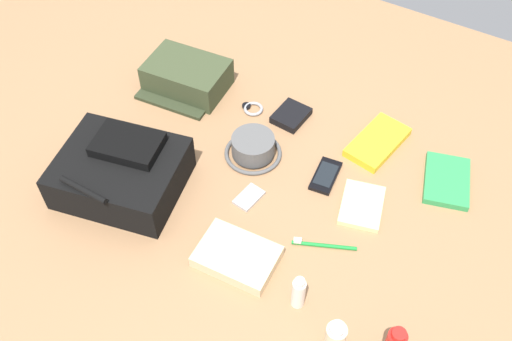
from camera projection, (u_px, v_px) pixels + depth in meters
ground_plane at (256, 182)px, 1.65m from camera, size 2.64×2.02×0.02m
backpack at (121, 171)px, 1.58m from camera, size 0.38×0.34×0.14m
toiletry_pouch at (186, 77)px, 1.86m from camera, size 0.27×0.24×0.09m
bucket_hat at (253, 148)px, 1.68m from camera, size 0.17×0.17×0.07m
lotion_bottle at (335, 338)px, 1.28m from camera, size 0.05×0.05×0.11m
toothpaste_tube at (299, 293)px, 1.36m from camera, size 0.03×0.03×0.11m
paperback_novel at (447, 181)px, 1.63m from camera, size 0.17×0.21×0.02m
travel_guidebook at (377, 142)px, 1.72m from camera, size 0.14×0.22×0.02m
cell_phone at (326, 176)px, 1.64m from camera, size 0.08×0.13×0.01m
media_player at (249, 197)px, 1.60m from camera, size 0.06×0.09×0.01m
wristwatch at (252, 108)px, 1.82m from camera, size 0.07×0.06×0.01m
toothbrush at (320, 245)px, 1.50m from camera, size 0.16×0.08×0.02m
wallet at (291, 116)px, 1.79m from camera, size 0.10×0.12×0.02m
notepad at (362, 205)px, 1.57m from camera, size 0.15×0.17×0.02m
folded_towel at (237, 256)px, 1.46m from camera, size 0.21×0.15×0.04m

